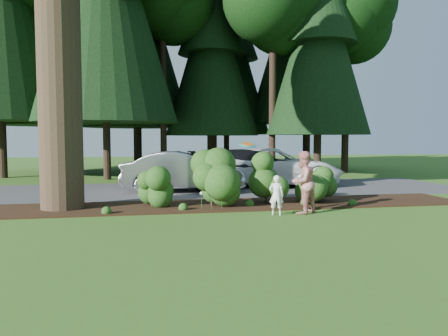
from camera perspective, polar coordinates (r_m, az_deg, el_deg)
The scene contains 12 objects.
ground at distance 10.53m, azimuth 2.12°, elevation -7.68°, with size 80.00×80.00×0.00m, color #395C1A.
mulch_bed at distance 13.67m, azimuth -0.94°, elevation -4.87°, with size 16.00×2.50×0.05m, color black.
driveway at distance 17.83m, azimuth -3.28°, elevation -2.82°, with size 22.00×6.00×0.03m, color #38383A.
shrub_row at distance 13.61m, azimuth 2.33°, elevation -1.58°, with size 6.53×1.60×1.61m.
lily_cluster at distance 12.72m, azimuth -1.62°, elevation -3.39°, with size 0.69×0.09×0.57m.
tree_wall at distance 27.56m, azimuth -5.38°, elevation 19.50°, with size 25.66×12.15×17.09m.
car_silver_wagon at distance 17.05m, azimuth -5.39°, elevation -0.47°, with size 1.65×4.72×1.56m, color #A6A6AB.
car_white_suv at distance 19.18m, azimuth 6.46°, elevation 0.15°, with size 2.73×5.93×1.65m, color white.
car_dark_suv at distance 18.89m, azimuth 3.88°, elevation 0.03°, with size 2.24×5.50×1.60m, color black.
child at distance 12.07m, azimuth 6.86°, elevation -3.55°, with size 0.40×0.26×1.10m, color white.
adult at distance 12.40m, azimuth 10.26°, elevation -1.87°, with size 0.85×0.66×1.75m, color #AE1817.
frisbee at distance 11.76m, azimuth 3.09°, elevation 3.08°, with size 0.49×0.47×0.20m.
Camera 1 is at (-2.31, -10.05, 2.13)m, focal length 35.00 mm.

